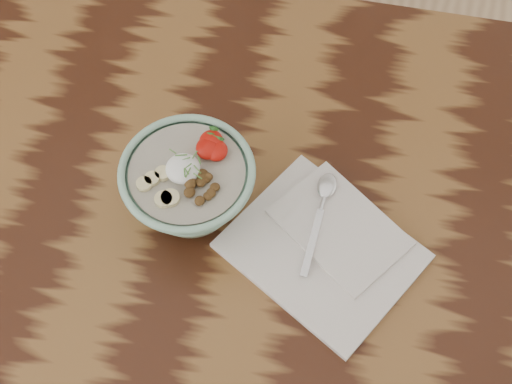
{
  "coord_description": "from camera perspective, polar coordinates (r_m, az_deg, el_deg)",
  "views": [
    {
      "loc": [
        18.17,
        -43.75,
        164.92
      ],
      "look_at": [
        9.65,
        -0.86,
        85.79
      ],
      "focal_mm": 50.0,
      "sensor_mm": 36.0,
      "label": 1
    }
  ],
  "objects": [
    {
      "name": "spoon",
      "position": [
        1.01,
        5.42,
        -0.59
      ],
      "size": [
        3.06,
        16.45,
        0.86
      ],
      "rotation": [
        0.0,
        0.0,
        -0.07
      ],
      "color": "silver",
      "rests_on": "napkin"
    },
    {
      "name": "napkin",
      "position": [
        0.99,
        5.6,
        -4.3
      ],
      "size": [
        30.61,
        29.02,
        1.48
      ],
      "rotation": [
        0.0,
        0.0,
        -0.54
      ],
      "color": "silver",
      "rests_on": "table"
    },
    {
      "name": "breakfast_bowl",
      "position": [
        0.97,
        -5.35,
        0.54
      ],
      "size": [
        18.15,
        18.15,
        11.91
      ],
      "rotation": [
        0.0,
        0.0,
        -0.01
      ],
      "color": "#8BBBA1",
      "rests_on": "table"
    },
    {
      "name": "table",
      "position": [
        1.1,
        -4.86,
        -3.82
      ],
      "size": [
        160.0,
        90.0,
        75.0
      ],
      "color": "#36190D",
      "rests_on": "ground"
    }
  ]
}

